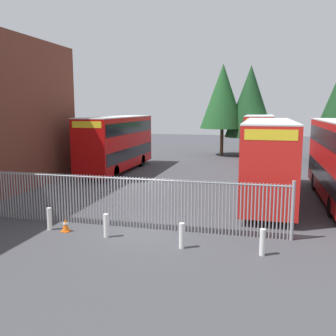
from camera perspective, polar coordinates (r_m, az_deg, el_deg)
name	(u,v)px	position (r m, az deg, el deg)	size (l,w,h in m)	color
ground_plane	(183,190)	(23.94, 2.33, -3.28)	(100.00, 100.00, 0.00)	#3D3D42
palisade_fence	(119,200)	(16.49, -7.31, -4.77)	(14.35, 0.14, 2.35)	gray
double_decker_bus_behind_fence_left	(268,157)	(21.60, 14.77, 1.62)	(2.54, 10.81, 4.42)	red
double_decker_bus_behind_fence_right	(117,141)	(30.92, -7.63, 3.97)	(2.54, 10.81, 4.42)	#B70C0C
double_decker_bus_far_back	(259,136)	(37.94, 13.50, 4.71)	(2.54, 10.81, 4.42)	red
bollard_near_left	(49,219)	(16.86, -17.37, -7.29)	(0.20, 0.20, 0.95)	silver
bollard_center_front	(106,226)	(15.40, -9.27, -8.53)	(0.20, 0.20, 0.95)	silver
bollard_near_right	(182,236)	(14.08, 2.07, -10.12)	(0.20, 0.20, 0.95)	silver
bollard_far_right	(262,242)	(13.82, 13.98, -10.75)	(0.20, 0.20, 0.95)	silver
traffic_cone_by_gate	(66,225)	(16.49, -15.12, -8.23)	(0.34, 0.34, 0.59)	orange
tree_tall_back	(223,96)	(41.43, 8.21, 10.60)	(4.75, 4.75, 9.72)	#4C3823
tree_mid_row	(250,101)	(41.81, 12.26, 9.73)	(5.27, 5.27, 9.55)	#4C3823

